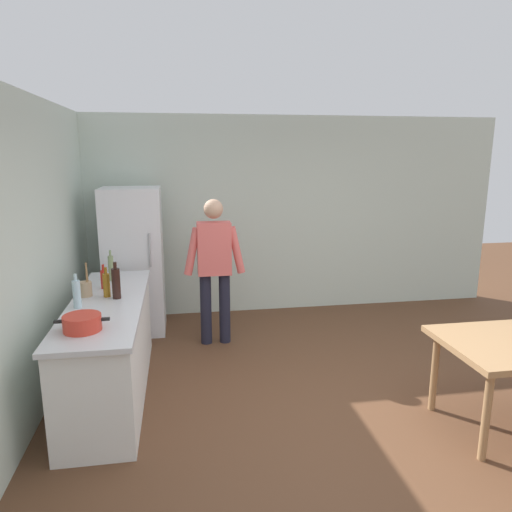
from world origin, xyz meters
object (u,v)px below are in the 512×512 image
person (214,262)px  bottle_wine_dark (116,283)px  bottle_sauce_red (104,279)px  bottle_oil_amber (106,285)px  utensil_jar (86,288)px  bottle_vinegar_tall (111,268)px  cooking_pot (82,323)px  bottle_water_clear (77,294)px  refrigerator (134,261)px

person → bottle_wine_dark: 1.37m
bottle_sauce_red → bottle_oil_amber: size_ratio=0.86×
utensil_jar → bottle_vinegar_tall: (0.16, 0.54, 0.06)m
person → cooking_pot: bearing=-122.7°
bottle_vinegar_tall → person: bearing=16.1°
cooking_pot → bottle_vinegar_tall: bearing=89.0°
bottle_sauce_red → bottle_water_clear: bottle_water_clear is taller
cooking_pot → bottle_wine_dark: (0.16, 0.78, 0.09)m
bottle_water_clear → bottle_wine_dark: bearing=36.2°
bottle_wine_dark → bottle_water_clear: bearing=-143.8°
utensil_jar → bottle_wine_dark: bearing=-20.8°
bottle_wine_dark → bottle_water_clear: bottle_wine_dark is taller
cooking_pot → bottle_oil_amber: 0.85m
person → cooking_pot: 2.08m
bottle_wine_dark → bottle_oil_amber: bearing=145.6°
refrigerator → cooking_pot: size_ratio=4.50×
cooking_pot → refrigerator: bearing=85.7°
bottle_sauce_red → person: bearing=28.4°
bottle_vinegar_tall → bottle_oil_amber: size_ratio=1.14×
person → bottle_vinegar_tall: bearing=-163.9°
cooking_pot → utensil_jar: utensil_jar is taller
utensil_jar → bottle_water_clear: 0.33m
bottle_water_clear → refrigerator: bearing=79.6°
bottle_sauce_red → bottle_oil_amber: (0.07, -0.29, 0.02)m
bottle_sauce_red → cooking_pot: bearing=-89.6°
bottle_wine_dark → bottle_water_clear: size_ratio=1.13×
refrigerator → bottle_vinegar_tall: bearing=-99.7°
refrigerator → bottle_oil_amber: refrigerator is taller
refrigerator → person: (0.95, -0.55, 0.08)m
utensil_jar → bottle_sauce_red: bearing=63.1°
bottle_oil_amber → bottle_water_clear: size_ratio=0.93×
utensil_jar → person: bearing=34.3°
bottle_vinegar_tall → bottle_water_clear: (-0.17, -0.87, -0.01)m
utensil_jar → bottle_sauce_red: 0.28m
bottle_oil_amber → person: bearing=40.3°
bottle_sauce_red → bottle_water_clear: bearing=-103.4°
bottle_vinegar_tall → utensil_jar: bearing=-106.3°
cooking_pot → bottle_oil_amber: size_ratio=1.43×
cooking_pot → bottle_vinegar_tall: (0.03, 1.43, 0.08)m
cooking_pot → bottle_wine_dark: bottle_wine_dark is taller
person → bottle_wine_dark: bearing=-135.0°
cooking_pot → bottle_vinegar_tall: size_ratio=1.25×
bottle_oil_amber → bottle_water_clear: 0.35m
cooking_pot → bottle_wine_dark: bearing=78.7°
cooking_pot → bottle_oil_amber: (0.06, 0.85, 0.06)m
refrigerator → bottle_oil_amber: 1.47m
bottle_vinegar_tall → bottle_water_clear: bearing=-101.1°
refrigerator → person: 1.10m
bottle_wine_dark → bottle_oil_amber: 0.12m
bottle_vinegar_tall → bottle_wine_dark: bottle_wine_dark is taller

